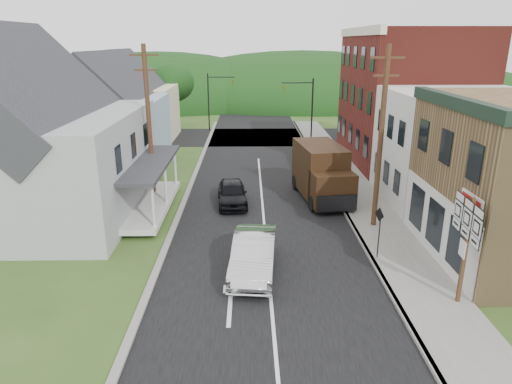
{
  "coord_description": "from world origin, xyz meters",
  "views": [
    {
      "loc": [
        -0.79,
        -18.13,
        9.1
      ],
      "look_at": [
        -0.45,
        2.73,
        2.2
      ],
      "focal_mm": 32.0,
      "sensor_mm": 36.0,
      "label": 1
    }
  ],
  "objects_px": {
    "dark_sedan": "(232,193)",
    "delivery_van": "(322,173)",
    "route_sign_cluster": "(466,236)",
    "warning_sign": "(379,226)",
    "silver_sedan": "(254,254)"
  },
  "relations": [
    {
      "from": "dark_sedan",
      "to": "delivery_van",
      "type": "bearing_deg",
      "value": 5.13
    },
    {
      "from": "dark_sedan",
      "to": "delivery_van",
      "type": "xyz_separation_m",
      "value": [
        5.34,
        0.91,
        0.95
      ]
    },
    {
      "from": "route_sign_cluster",
      "to": "warning_sign",
      "type": "bearing_deg",
      "value": 121.37
    },
    {
      "from": "delivery_van",
      "to": "route_sign_cluster",
      "type": "relative_size",
      "value": 1.54
    },
    {
      "from": "route_sign_cluster",
      "to": "warning_sign",
      "type": "relative_size",
      "value": 1.72
    },
    {
      "from": "dark_sedan",
      "to": "delivery_van",
      "type": "height_order",
      "value": "delivery_van"
    },
    {
      "from": "silver_sedan",
      "to": "delivery_van",
      "type": "height_order",
      "value": "delivery_van"
    },
    {
      "from": "silver_sedan",
      "to": "route_sign_cluster",
      "type": "bearing_deg",
      "value": -14.51
    },
    {
      "from": "warning_sign",
      "to": "route_sign_cluster",
      "type": "bearing_deg",
      "value": -82.5
    },
    {
      "from": "dark_sedan",
      "to": "warning_sign",
      "type": "bearing_deg",
      "value": -52.47
    },
    {
      "from": "silver_sedan",
      "to": "route_sign_cluster",
      "type": "relative_size",
      "value": 1.23
    },
    {
      "from": "dark_sedan",
      "to": "route_sign_cluster",
      "type": "bearing_deg",
      "value": -56.59
    },
    {
      "from": "silver_sedan",
      "to": "delivery_van",
      "type": "xyz_separation_m",
      "value": [
        4.17,
        9.18,
        0.85
      ]
    },
    {
      "from": "dark_sedan",
      "to": "warning_sign",
      "type": "relative_size",
      "value": 1.78
    },
    {
      "from": "dark_sedan",
      "to": "warning_sign",
      "type": "height_order",
      "value": "warning_sign"
    }
  ]
}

